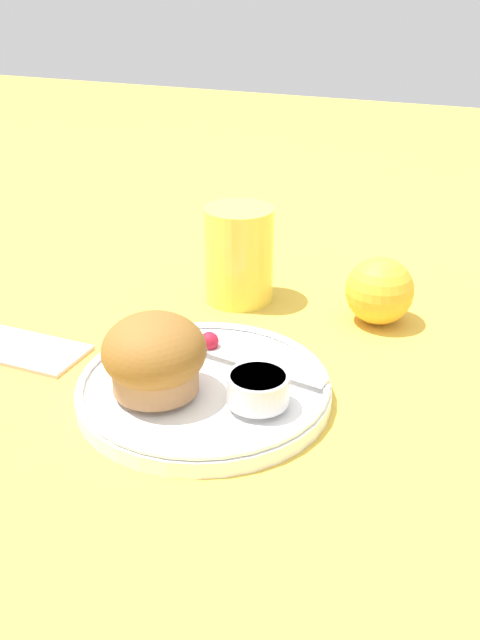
% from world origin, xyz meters
% --- Properties ---
extents(ground_plane, '(3.00, 3.00, 0.00)m').
position_xyz_m(ground_plane, '(0.00, 0.00, 0.00)').
color(ground_plane, gold).
extents(plate, '(0.22, 0.22, 0.02)m').
position_xyz_m(plate, '(-0.01, -0.01, 0.01)').
color(plate, white).
rests_on(plate, ground_plane).
extents(muffin, '(0.09, 0.09, 0.07)m').
position_xyz_m(muffin, '(-0.04, -0.05, 0.05)').
color(muffin, '#9E7047').
rests_on(muffin, plate).
extents(cream_ramekin, '(0.05, 0.05, 0.02)m').
position_xyz_m(cream_ramekin, '(0.05, -0.03, 0.03)').
color(cream_ramekin, silver).
rests_on(cream_ramekin, plate).
extents(berry_pair, '(0.03, 0.02, 0.02)m').
position_xyz_m(berry_pair, '(-0.03, 0.03, 0.03)').
color(berry_pair, '#B7192D').
rests_on(berry_pair, plate).
extents(butter_knife, '(0.19, 0.04, 0.00)m').
position_xyz_m(butter_knife, '(0.00, 0.03, 0.02)').
color(butter_knife, silver).
rests_on(butter_knife, plate).
extents(orange_fruit, '(0.07, 0.07, 0.07)m').
position_xyz_m(orange_fruit, '(0.10, 0.19, 0.04)').
color(orange_fruit, '#F4A82D').
rests_on(orange_fruit, ground_plane).
extents(juice_glass, '(0.08, 0.08, 0.11)m').
position_xyz_m(juice_glass, '(-0.06, 0.18, 0.05)').
color(juice_glass, '#EAD14C').
rests_on(juice_glass, ground_plane).
extents(folded_napkin, '(0.11, 0.06, 0.01)m').
position_xyz_m(folded_napkin, '(-0.20, -0.01, 0.00)').
color(folded_napkin, '#D19E93').
rests_on(folded_napkin, ground_plane).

